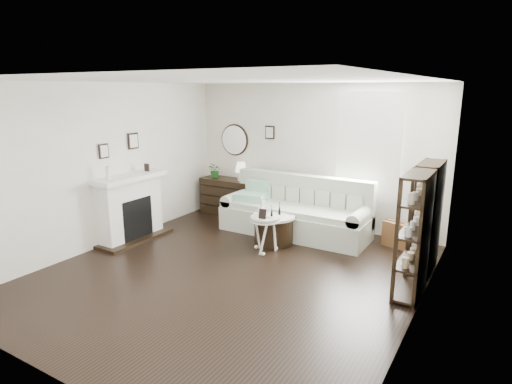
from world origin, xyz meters
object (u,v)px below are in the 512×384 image
Objects in this scene: sofa at (296,215)px; drum_table at (274,229)px; dresser at (228,196)px; pedestal_table at (265,220)px.

sofa is 0.70m from drum_table.
dresser is 1.91× the size of pedestal_table.
sofa is 1.12m from pedestal_table.
pedestal_table is (-0.02, -1.10, 0.20)m from sofa.
sofa is at bearing -12.26° from dresser.
drum_table is (-0.10, -0.68, -0.09)m from sofa.
drum_table is 0.52m from pedestal_table.
dresser is (-1.78, 0.39, 0.03)m from sofa.
dresser reaches higher than drum_table.
sofa is at bearing 82.07° from drum_table.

